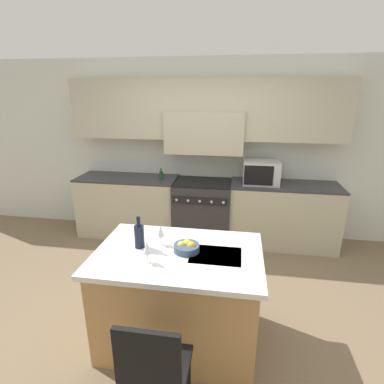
% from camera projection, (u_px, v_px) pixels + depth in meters
% --- Properties ---
extents(ground_plane, '(10.00, 10.00, 0.00)m').
position_uv_depth(ground_plane, '(183.00, 307.00, 3.23)').
color(ground_plane, '#7A664C').
extents(back_cabinetry, '(10.00, 0.46, 2.70)m').
position_uv_depth(back_cabinetry, '(206.00, 134.00, 4.50)').
color(back_cabinetry, silver).
rests_on(back_cabinetry, ground_plane).
extents(back_counter, '(3.95, 0.62, 0.95)m').
position_uv_depth(back_counter, '(203.00, 210.00, 4.63)').
color(back_counter, '#B2AD93').
rests_on(back_counter, ground_plane).
extents(range_stove, '(0.85, 0.70, 0.94)m').
position_uv_depth(range_stove, '(203.00, 211.00, 4.61)').
color(range_stove, '#2D2D33').
rests_on(range_stove, ground_plane).
extents(microwave, '(0.51, 0.40, 0.33)m').
position_uv_depth(microwave, '(261.00, 172.00, 4.30)').
color(microwave, '#B7B7BC').
rests_on(microwave, back_counter).
extents(kitchen_island, '(1.42, 0.95, 0.91)m').
position_uv_depth(kitchen_island, '(179.00, 296.00, 2.69)').
color(kitchen_island, '#B7844C').
rests_on(kitchen_island, ground_plane).
extents(island_chair, '(0.42, 0.40, 0.95)m').
position_uv_depth(island_chair, '(154.00, 370.00, 1.88)').
color(island_chair, black).
rests_on(island_chair, ground_plane).
extents(wine_bottle, '(0.09, 0.09, 0.29)m').
position_uv_depth(wine_bottle, '(139.00, 236.00, 2.60)').
color(wine_bottle, black).
rests_on(wine_bottle, kitchen_island).
extents(wine_glass_near, '(0.07, 0.07, 0.19)m').
position_uv_depth(wine_glass_near, '(147.00, 248.00, 2.36)').
color(wine_glass_near, white).
rests_on(wine_glass_near, kitchen_island).
extents(wine_glass_far, '(0.07, 0.07, 0.19)m').
position_uv_depth(wine_glass_far, '(161.00, 231.00, 2.64)').
color(wine_glass_far, white).
rests_on(wine_glass_far, kitchen_island).
extents(fruit_bowl, '(0.22, 0.22, 0.09)m').
position_uv_depth(fruit_bowl, '(187.00, 247.00, 2.56)').
color(fruit_bowl, '#384C6B').
rests_on(fruit_bowl, kitchen_island).
extents(oil_bottle_on_counter, '(0.06, 0.06, 0.17)m').
position_uv_depth(oil_bottle_on_counter, '(161.00, 175.00, 4.56)').
color(oil_bottle_on_counter, '#194723').
rests_on(oil_bottle_on_counter, back_counter).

